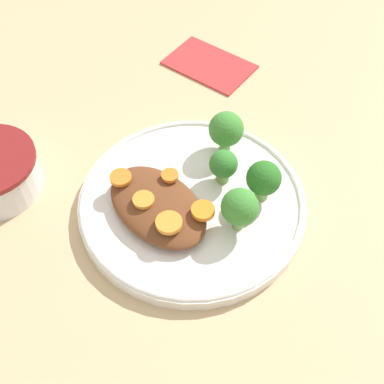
{
  "coord_description": "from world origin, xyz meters",
  "views": [
    {
      "loc": [
        0.27,
        -0.24,
        0.49
      ],
      "look_at": [
        0.0,
        0.0,
        0.03
      ],
      "focal_mm": 50.0,
      "sensor_mm": 36.0,
      "label": 1
    }
  ],
  "objects": [
    {
      "name": "broccoli_floret_2",
      "position": [
        -0.03,
        0.08,
        0.05
      ],
      "size": [
        0.04,
        0.04,
        0.05
      ],
      "color": "#759E51",
      "rests_on": "plate"
    },
    {
      "name": "broccoli_floret_1",
      "position": [
        0.06,
        0.01,
        0.05
      ],
      "size": [
        0.04,
        0.04,
        0.05
      ],
      "color": "#7FA85B",
      "rests_on": "plate"
    },
    {
      "name": "ground_plane",
      "position": [
        0.0,
        0.0,
        0.0
      ],
      "size": [
        4.0,
        4.0,
        0.0
      ],
      "primitive_type": "plane",
      "color": "tan"
    },
    {
      "name": "broccoli_floret_3",
      "position": [
        0.05,
        0.06,
        0.04
      ],
      "size": [
        0.04,
        0.04,
        0.05
      ],
      "color": "#7FA85B",
      "rests_on": "plate"
    },
    {
      "name": "plate",
      "position": [
        0.0,
        0.0,
        0.01
      ],
      "size": [
        0.25,
        0.25,
        0.02
      ],
      "color": "white",
      "rests_on": "ground_plane"
    },
    {
      "name": "carrot_slice_1",
      "position": [
        -0.02,
        -0.05,
        0.04
      ],
      "size": [
        0.02,
        0.02,
        0.0
      ],
      "primitive_type": "cylinder",
      "color": "orange",
      "rests_on": "stew_mound"
    },
    {
      "name": "carrot_slice_2",
      "position": [
        0.03,
        -0.01,
        0.04
      ],
      "size": [
        0.03,
        0.03,
        0.01
      ],
      "primitive_type": "cylinder",
      "color": "orange",
      "rests_on": "stew_mound"
    },
    {
      "name": "carrot_slice_4",
      "position": [
        -0.03,
        -0.01,
        0.04
      ],
      "size": [
        0.02,
        0.02,
        0.0
      ],
      "primitive_type": "cylinder",
      "color": "orange",
      "rests_on": "stew_mound"
    },
    {
      "name": "carrot_slice_3",
      "position": [
        0.02,
        -0.05,
        0.04
      ],
      "size": [
        0.03,
        0.03,
        0.01
      ],
      "primitive_type": "cylinder",
      "color": "orange",
      "rests_on": "stew_mound"
    },
    {
      "name": "carrot_slice_0",
      "position": [
        -0.06,
        -0.05,
        0.04
      ],
      "size": [
        0.02,
        0.02,
        0.0
      ],
      "primitive_type": "cylinder",
      "color": "orange",
      "rests_on": "stew_mound"
    },
    {
      "name": "broccoli_floret_0",
      "position": [
        -0.0,
        0.05,
        0.04
      ],
      "size": [
        0.03,
        0.03,
        0.04
      ],
      "color": "#759E51",
      "rests_on": "plate"
    },
    {
      "name": "napkin",
      "position": [
        -0.18,
        0.18,
        0.0
      ],
      "size": [
        0.13,
        0.1,
        0.01
      ],
      "rotation": [
        0.0,
        0.0,
        0.23
      ],
      "color": "#B73333",
      "rests_on": "ground_plane"
    },
    {
      "name": "stew_mound",
      "position": [
        -0.01,
        -0.04,
        0.03
      ],
      "size": [
        0.13,
        0.08,
        0.02
      ],
      "primitive_type": "ellipsoid",
      "color": "brown",
      "rests_on": "plate"
    }
  ]
}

